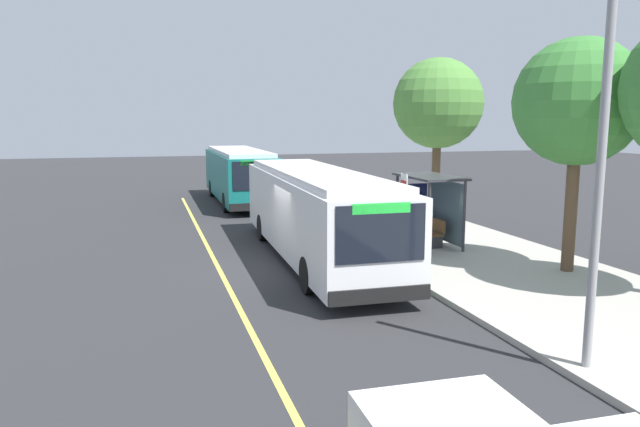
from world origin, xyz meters
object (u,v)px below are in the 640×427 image
transit_bus_main (316,211)px  route_sign_post (404,205)px  transit_bus_second (239,174)px  waiting_bench (430,231)px

transit_bus_main → route_sign_post: (1.77, 2.31, 0.34)m
route_sign_post → transit_bus_main: bearing=-127.5°
transit_bus_main → transit_bus_second: (-14.24, -0.29, -0.00)m
transit_bus_main → waiting_bench: size_ratio=7.54×
transit_bus_second → waiting_bench: 14.50m
waiting_bench → route_sign_post: bearing=-42.0°
transit_bus_main → waiting_bench: (-0.55, 4.40, -0.99)m
transit_bus_second → route_sign_post: (16.01, 2.60, 0.34)m
transit_bus_second → route_sign_post: bearing=9.2°
transit_bus_main → waiting_bench: bearing=97.1°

